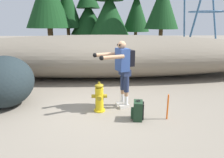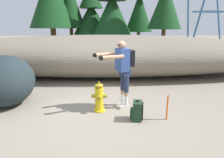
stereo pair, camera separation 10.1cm
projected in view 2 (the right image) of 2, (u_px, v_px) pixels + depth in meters
name	position (u px, v px, depth m)	size (l,w,h in m)	color
ground_plane	(101.00, 110.00, 5.33)	(56.00, 56.00, 0.04)	gray
dirt_embankment	(103.00, 56.00, 8.43)	(15.41, 3.20, 1.66)	#756B5B
fire_hydrant	(99.00, 98.00, 5.13)	(0.39, 0.33, 0.77)	gold
utility_worker	(122.00, 66.00, 5.18)	(1.04, 0.74, 1.72)	beige
spare_backpack	(137.00, 111.00, 4.71)	(0.32, 0.33, 0.47)	#1E3823
boulder_mid	(6.00, 81.00, 5.43)	(1.59, 1.43, 1.34)	#1F2A2D
pine_tree_center	(91.00, 13.00, 14.67)	(2.57, 2.57, 4.85)	#47331E
pine_tree_right	(112.00, 7.00, 13.25)	(2.80, 2.80, 5.82)	#47331E
pine_tree_far_right	(139.00, 5.00, 14.44)	(1.92, 1.92, 5.90)	#47331E
survey_stake	(167.00, 107.00, 4.69)	(0.04, 0.04, 0.60)	#E55914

